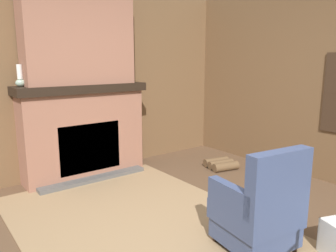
{
  "coord_description": "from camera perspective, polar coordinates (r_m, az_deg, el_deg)",
  "views": [
    {
      "loc": [
        1.97,
        -1.79,
        1.62
      ],
      "look_at": [
        -0.9,
        0.41,
        0.9
      ],
      "focal_mm": 35.0,
      "sensor_mm": 36.0,
      "label": 1
    }
  ],
  "objects": [
    {
      "name": "fireplace_hearth",
      "position": [
        4.72,
        -14.39,
        -0.94
      ],
      "size": [
        0.62,
        1.77,
        1.31
      ],
      "color": "#93604C",
      "rests_on": "ground"
    },
    {
      "name": "armchair",
      "position": [
        3.0,
        15.59,
        -14.13
      ],
      "size": [
        0.67,
        0.69,
        0.94
      ],
      "rotation": [
        0.0,
        0.0,
        3.0
      ],
      "color": "#3D4C75",
      "rests_on": "ground"
    },
    {
      "name": "ground_plane",
      "position": [
        3.12,
        4.31,
        -20.12
      ],
      "size": [
        14.0,
        14.0,
        0.0
      ],
      "primitive_type": "plane",
      "color": "brown"
    },
    {
      "name": "chimney_breast",
      "position": [
        4.64,
        -15.29,
        15.43
      ],
      "size": [
        0.36,
        1.47,
        1.36
      ],
      "color": "#93604C",
      "rests_on": "fireplace_hearth"
    },
    {
      "name": "storage_case",
      "position": [
        4.71,
        -13.94,
        7.96
      ],
      "size": [
        0.17,
        0.28,
        0.13
      ],
      "color": "brown",
      "rests_on": "fireplace_hearth"
    },
    {
      "name": "firewood_stack",
      "position": [
        5.12,
        9.19,
        -6.56
      ],
      "size": [
        0.47,
        0.48,
        0.13
      ],
      "rotation": [
        0.0,
        0.0,
        -0.23
      ],
      "color": "brown",
      "rests_on": "ground"
    },
    {
      "name": "area_rug",
      "position": [
        3.17,
        -0.4,
        -19.39
      ],
      "size": [
        3.96,
        2.18,
        0.01
      ],
      "color": "#997A56",
      "rests_on": "ground"
    },
    {
      "name": "oil_lamp_vase",
      "position": [
        4.44,
        -24.34,
        7.5
      ],
      "size": [
        0.12,
        0.12,
        0.27
      ],
      "color": "#99B29E",
      "rests_on": "fireplace_hearth"
    },
    {
      "name": "wood_panel_wall_left",
      "position": [
        4.86,
        -15.97,
        7.58
      ],
      "size": [
        0.06,
        5.62,
        2.69
      ],
      "color": "brown",
      "rests_on": "ground"
    }
  ]
}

